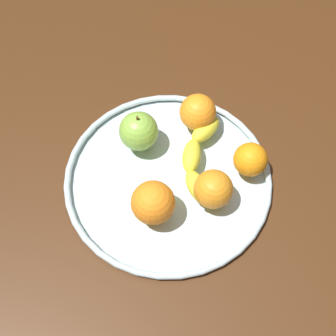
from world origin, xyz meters
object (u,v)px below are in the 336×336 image
Objects in this scene: orange_back_right at (250,159)px; banana at (199,159)px; apple at (139,131)px; orange_back_left at (213,189)px; orange_front_right at (198,112)px; orange_front_left at (153,203)px; fruit_bowl at (168,178)px.

banana is at bearing -102.52° from orange_back_right.
apple is 1.17× the size of orange_back_left.
banana is 2.88× the size of orange_back_left.
orange_front_left is at bearing -29.49° from orange_front_right.
orange_front_right is at bearing 150.51° from orange_front_left.
apple reaches higher than orange_front_left.
banana is 2.84× the size of orange_front_right.
banana is 9.60cm from orange_back_right.
orange_back_left reaches higher than fruit_bowl.
orange_front_left reaches higher than orange_front_right.
orange_front_right is (-9.42, 1.09, 1.88)cm from banana.
orange_back_left is at bearing 98.48° from orange_front_left.
orange_back_right reaches higher than fruit_bowl.
fruit_bowl is 14.27cm from orange_front_right.
orange_front_right is 21.41cm from orange_front_left.
apple reaches higher than orange_back_right.
orange_front_left is (15.34, 1.29, 0.14)cm from apple.
apple is 15.39cm from orange_front_left.
orange_front_left reaches higher than banana.
orange_back_left is at bearing 25.77° from banana.
orange_back_right is at bearing 110.93° from orange_front_left.
orange_back_left reaches higher than orange_back_right.
fruit_bowl is 10.27cm from orange_back_left.
fruit_bowl is at bearing -126.41° from orange_back_left.
apple reaches higher than fruit_bowl.
orange_front_left is (18.64, -10.54, 0.30)cm from orange_front_right.
orange_front_right is at bearing 105.59° from apple.
fruit_bowl is 9.23cm from orange_front_left.
orange_back_left is (5.54, -7.85, 0.36)cm from orange_back_right.
apple is at bearing -104.43° from banana.
orange_front_right is at bearing -144.54° from orange_back_right.
apple is 12.28cm from orange_front_right.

